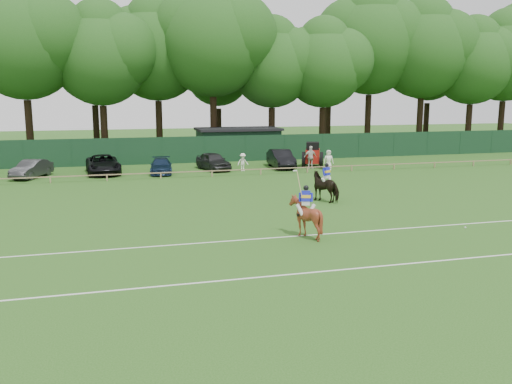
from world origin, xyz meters
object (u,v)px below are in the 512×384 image
object	(u,v)px
horse_chestnut	(306,217)
hatch_grey	(213,161)
sedan_grey	(31,169)
suv_black	(103,164)
utility_shed	(238,143)
estate_black	(281,159)
horse_dark	(326,187)
spectator_mid	(310,157)
spectator_right	(329,160)
tractor	(313,155)
polo_ball	(465,227)
spectator_left	(243,162)
sedan_navy	(161,166)

from	to	relation	value
horse_chestnut	hatch_grey	world-z (taller)	horse_chestnut
sedan_grey	suv_black	world-z (taller)	suv_black
utility_shed	estate_black	bearing A→B (deg)	-77.68
estate_black	hatch_grey	bearing A→B (deg)	-177.43
horse_dark	horse_chestnut	world-z (taller)	horse_chestnut
spectator_mid	spectator_right	distance (m)	1.76
tractor	suv_black	bearing A→B (deg)	-159.58
suv_black	polo_ball	size ratio (longest dim) A/B	61.42
spectator_left	utility_shed	world-z (taller)	utility_shed
sedan_navy	spectator_mid	xyz separation A→B (m)	(12.89, -0.30, 0.37)
spectator_left	sedan_navy	bearing A→B (deg)	169.31
spectator_left	utility_shed	size ratio (longest dim) A/B	0.18
horse_dark	polo_ball	distance (m)	9.03
hatch_grey	spectator_left	world-z (taller)	spectator_left
hatch_grey	spectator_mid	world-z (taller)	spectator_mid
sedan_grey	polo_ball	xyz separation A→B (m)	(22.35, -22.84, -0.65)
hatch_grey	utility_shed	size ratio (longest dim) A/B	0.53
horse_dark	spectator_right	xyz separation A→B (m)	(5.51, 12.74, -0.04)
spectator_right	sedan_navy	bearing A→B (deg)	-175.31
sedan_grey	suv_black	distance (m)	5.41
sedan_navy	polo_ball	world-z (taller)	sedan_navy
sedan_navy	hatch_grey	size ratio (longest dim) A/B	0.95
suv_black	spectator_left	xyz separation A→B (m)	(11.37, -1.45, -0.01)
sedan_navy	spectator_mid	bearing A→B (deg)	4.47
sedan_grey	polo_ball	bearing A→B (deg)	-22.33
horse_dark	spectator_left	distance (m)	14.14
suv_black	spectator_right	size ratio (longest dim) A/B	3.21
estate_black	utility_shed	size ratio (longest dim) A/B	0.58
horse_dark	polo_ball	world-z (taller)	horse_dark
sedan_grey	tractor	size ratio (longest dim) A/B	1.36
spectator_left	tractor	distance (m)	6.75
hatch_grey	tractor	xyz separation A→B (m)	(8.95, -0.34, 0.30)
suv_black	sedan_navy	distance (m)	4.71
spectator_left	estate_black	bearing A→B (deg)	9.02
spectator_left	polo_ball	size ratio (longest dim) A/B	16.86
sedan_navy	spectator_mid	size ratio (longest dim) A/B	2.15
sedan_navy	estate_black	distance (m)	10.58
polo_ball	tractor	size ratio (longest dim) A/B	0.03
polo_ball	utility_shed	size ratio (longest dim) A/B	0.01
sedan_navy	horse_dark	bearing A→B (deg)	-53.54
sedan_grey	utility_shed	xyz separation A→B (m)	(18.63, 8.93, 0.84)
utility_shed	tractor	world-z (taller)	utility_shed
polo_ball	utility_shed	world-z (taller)	utility_shed
horse_dark	spectator_mid	bearing A→B (deg)	-140.14
sedan_navy	utility_shed	xyz separation A→B (m)	(8.70, 9.29, 0.92)
sedan_navy	tractor	xyz separation A→B (m)	(13.46, 0.65, 0.44)
estate_black	polo_ball	size ratio (longest dim) A/B	53.73
suv_black	tractor	distance (m)	18.04
horse_dark	tractor	bearing A→B (deg)	-141.11
horse_chestnut	utility_shed	bearing A→B (deg)	-78.49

